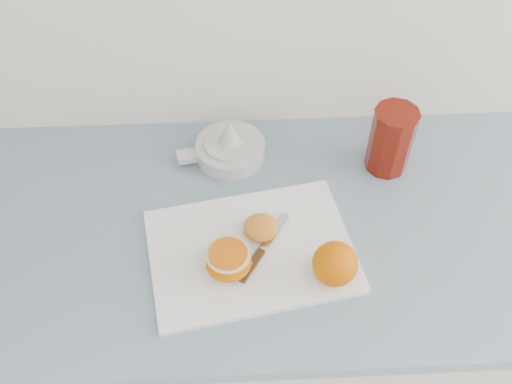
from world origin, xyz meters
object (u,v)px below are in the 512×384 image
red_tumbler (390,142)px  half_orange (229,261)px  counter (311,322)px  citrus_juicer (230,147)px  cutting_board (251,251)px

red_tumbler → half_orange: bearing=-143.0°
counter → red_tumbler: bearing=44.4°
citrus_juicer → red_tumbler: bearing=-7.1°
half_orange → citrus_juicer: size_ratio=0.44×
citrus_juicer → red_tumbler: 0.34m
counter → red_tumbler: size_ratio=15.01×
counter → half_orange: (-0.20, -0.12, 0.48)m
red_tumbler → cutting_board: bearing=-144.3°
cutting_board → half_orange: half_orange is taller
half_orange → counter: bearing=30.5°
counter → cutting_board: (-0.16, -0.08, 0.45)m
half_orange → citrus_juicer: (0.01, 0.30, -0.01)m
cutting_board → red_tumbler: (0.30, 0.22, 0.06)m
counter → red_tumbler: red_tumbler is taller
cutting_board → half_orange: 0.07m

